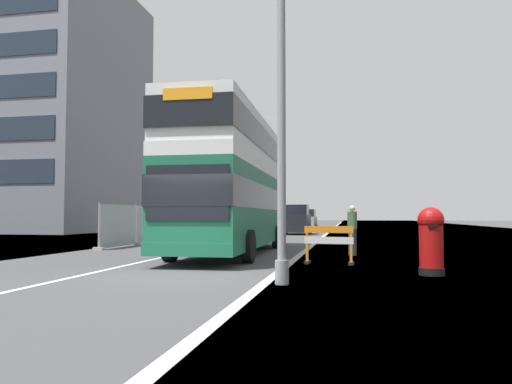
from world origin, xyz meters
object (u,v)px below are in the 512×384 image
car_receding_mid (306,221)px  lamppost_foreground (281,99)px  double_decker_bus (234,183)px  car_oncoming_near (297,220)px  red_pillar_postbox (431,238)px  pedestrian_at_kerb (352,230)px  roadworks_barrier (329,241)px

car_receding_mid → lamppost_foreground: bearing=-85.8°
double_decker_bus → car_receding_mid: bearing=89.1°
car_oncoming_near → double_decker_bus: bearing=-90.9°
red_pillar_postbox → pedestrian_at_kerb: bearing=108.4°
double_decker_bus → car_oncoming_near: double_decker_bus is taller
car_oncoming_near → car_receding_mid: bearing=89.3°
double_decker_bus → lamppost_foreground: 8.22m
pedestrian_at_kerb → red_pillar_postbox: bearing=-71.6°
double_decker_bus → car_receding_mid: 26.28m
double_decker_bus → pedestrian_at_kerb: bearing=0.5°
lamppost_foreground → red_pillar_postbox: bearing=33.6°
double_decker_bus → car_oncoming_near: (0.31, 18.97, -1.60)m
double_decker_bus → pedestrian_at_kerb: 4.72m
lamppost_foreground → double_decker_bus: bearing=110.9°
red_pillar_postbox → car_oncoming_near: car_oncoming_near is taller
double_decker_bus → car_receding_mid: double_decker_bus is taller
lamppost_foreground → roadworks_barrier: size_ratio=5.61×
lamppost_foreground → red_pillar_postbox: lamppost_foreground is taller
lamppost_foreground → car_oncoming_near: size_ratio=2.12×
double_decker_bus → red_pillar_postbox: double_decker_bus is taller
car_receding_mid → car_oncoming_near: bearing=-90.7°
car_oncoming_near → car_receding_mid: 7.25m
car_oncoming_near → red_pillar_postbox: bearing=-76.4°
roadworks_barrier → car_receding_mid: 29.67m
roadworks_barrier → car_receding_mid: size_ratio=0.35×
double_decker_bus → roadworks_barrier: size_ratio=7.76×
red_pillar_postbox → car_receding_mid: car_receding_mid is taller
lamppost_foreground → red_pillar_postbox: (3.30, 2.19, -2.98)m
car_receding_mid → pedestrian_at_kerb: bearing=-81.4°
double_decker_bus → roadworks_barrier: double_decker_bus is taller
car_oncoming_near → pedestrian_at_kerb: size_ratio=2.17×
double_decker_bus → red_pillar_postbox: 8.41m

